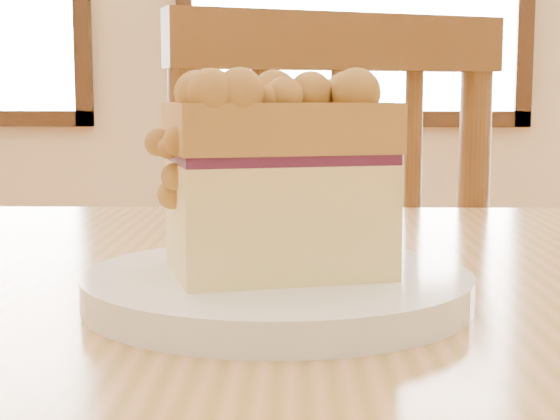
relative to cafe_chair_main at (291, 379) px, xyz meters
name	(u,v)px	position (x,y,z in m)	size (l,w,h in m)	color
cafe_chair_main	(291,379)	(0.00, 0.00, 0.00)	(0.57, 0.57, 0.97)	brown
plate	(277,289)	(0.02, -0.65, 0.27)	(0.21, 0.21, 0.02)	white
cake_slice	(275,172)	(0.01, -0.65, 0.33)	(0.14, 0.12, 0.11)	#F7D38B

